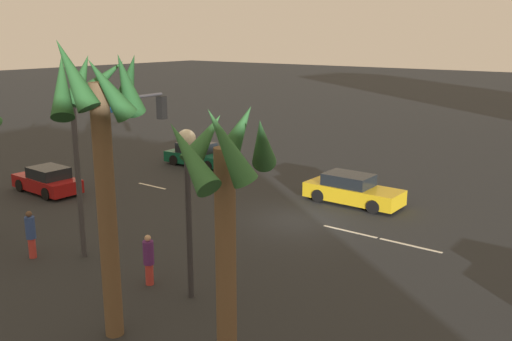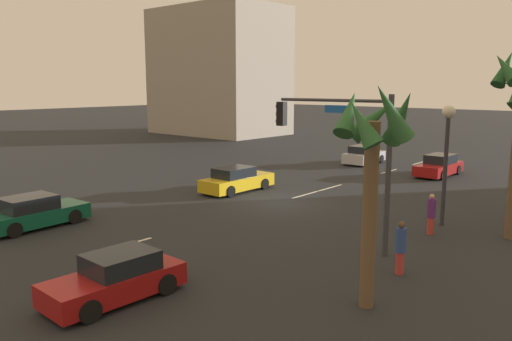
% 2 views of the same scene
% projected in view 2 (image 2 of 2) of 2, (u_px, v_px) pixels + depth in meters
% --- Properties ---
extents(ground_plane, '(220.00, 220.00, 0.00)m').
position_uv_depth(ground_plane, '(278.00, 202.00, 26.97)').
color(ground_plane, '#232628').
extents(lane_stripe_0, '(2.13, 0.14, 0.01)m').
position_uv_depth(lane_stripe_0, '(418.00, 163.00, 40.44)').
color(lane_stripe_0, silver).
rests_on(lane_stripe_0, ground_plane).
extents(lane_stripe_1, '(2.46, 0.14, 0.01)m').
position_uv_depth(lane_stripe_1, '(389.00, 171.00, 36.63)').
color(lane_stripe_1, silver).
rests_on(lane_stripe_1, ground_plane).
extents(lane_stripe_2, '(2.51, 0.14, 0.01)m').
position_uv_depth(lane_stripe_2, '(330.00, 188.00, 30.80)').
color(lane_stripe_2, silver).
rests_on(lane_stripe_2, ground_plane).
extents(lane_stripe_3, '(2.45, 0.14, 0.01)m').
position_uv_depth(lane_stripe_3, '(305.00, 195.00, 28.85)').
color(lane_stripe_3, silver).
rests_on(lane_stripe_3, ground_plane).
extents(lane_stripe_4, '(2.05, 0.14, 0.01)m').
position_uv_depth(lane_stripe_4, '(130.00, 244.00, 19.98)').
color(lane_stripe_4, silver).
rests_on(lane_stripe_4, ground_plane).
extents(car_0, '(4.00, 2.07, 1.44)m').
position_uv_depth(car_0, '(364.00, 155.00, 40.00)').
color(car_0, '#B7B7BC').
rests_on(car_0, ground_plane).
extents(car_1, '(4.57, 1.93, 1.44)m').
position_uv_depth(car_1, '(439.00, 166.00, 34.84)').
color(car_1, maroon).
rests_on(car_1, ground_plane).
extents(car_2, '(4.48, 2.06, 1.41)m').
position_uv_depth(car_2, '(33.00, 213.00, 22.20)').
color(car_2, '#0F5138').
rests_on(car_2, ground_plane).
extents(car_3, '(4.07, 1.91, 1.37)m').
position_uv_depth(car_3, '(116.00, 279.00, 14.73)').
color(car_3, maroon).
rests_on(car_3, ground_plane).
extents(car_4, '(4.71, 1.91, 1.43)m').
position_uv_depth(car_4, '(237.00, 180.00, 29.74)').
color(car_4, gold).
rests_on(car_4, ground_plane).
extents(traffic_signal, '(0.63, 4.90, 5.82)m').
position_uv_depth(traffic_signal, '(346.00, 144.00, 18.93)').
color(traffic_signal, '#38383D').
rests_on(traffic_signal, ground_plane).
extents(streetlamp, '(0.56, 0.56, 5.29)m').
position_uv_depth(streetlamp, '(447.00, 140.00, 22.02)').
color(streetlamp, '#2D2D33').
rests_on(streetlamp, ground_plane).
extents(pedestrian_0, '(0.41, 0.41, 1.71)m').
position_uv_depth(pedestrian_0, '(431.00, 213.00, 21.12)').
color(pedestrian_0, '#BF3833').
rests_on(pedestrian_0, ground_plane).
extents(pedestrian_1, '(0.50, 0.50, 1.79)m').
position_uv_depth(pedestrian_1, '(401.00, 246.00, 16.64)').
color(pedestrian_1, '#BF3833').
rests_on(pedestrian_1, ground_plane).
extents(palm_tree_0, '(2.39, 2.41, 6.29)m').
position_uv_depth(palm_tree_0, '(375.00, 145.00, 13.63)').
color(palm_tree_0, brown).
rests_on(palm_tree_0, ground_plane).
extents(building_2, '(10.58, 15.96, 15.41)m').
position_uv_depth(building_2, '(219.00, 72.00, 63.80)').
color(building_2, '#9E9384').
rests_on(building_2, ground_plane).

